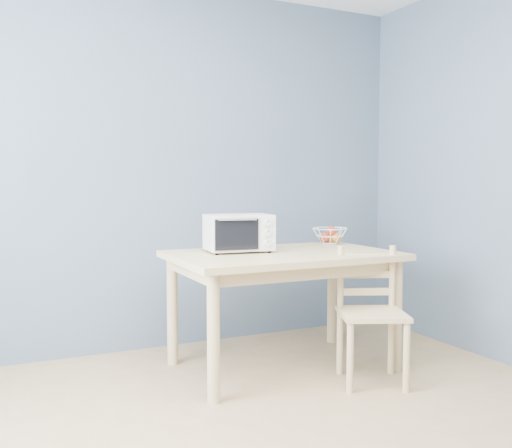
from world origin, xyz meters
name	(u,v)px	position (x,y,z in m)	size (l,w,h in m)	color
room	(318,152)	(0.00, 0.00, 1.30)	(4.01, 4.51, 2.61)	tan
dining_table	(283,268)	(0.64, 1.45, 0.65)	(1.40, 0.90, 0.75)	#D8C181
toaster_oven	(236,232)	(0.37, 1.59, 0.88)	(0.44, 0.33, 0.24)	beige
fruit_basket	(330,235)	(1.19, 1.75, 0.81)	(0.31, 0.31, 0.13)	white
dining_chair	(371,316)	(1.00, 1.00, 0.40)	(0.50, 0.50, 0.81)	#D8C181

